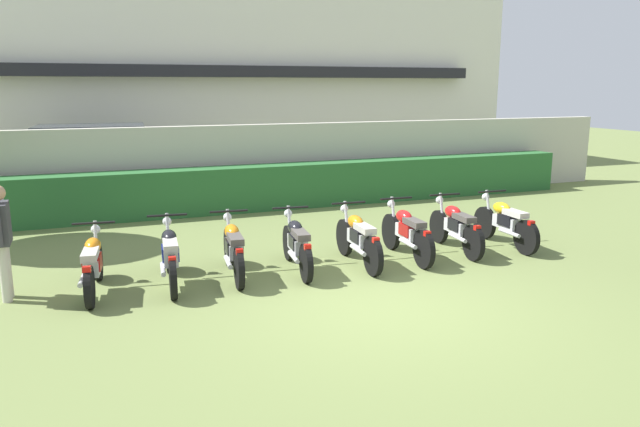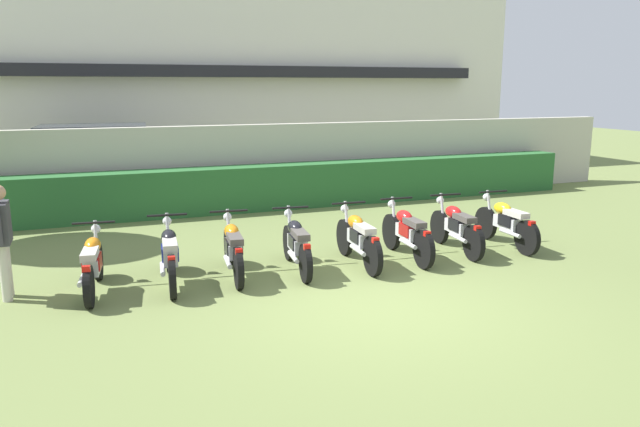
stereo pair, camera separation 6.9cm
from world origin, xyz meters
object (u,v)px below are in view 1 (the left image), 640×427
(motorcycle_in_row_0, at_px, (93,264))
(motorcycle_in_row_5, at_px, (407,232))
(inspector_person, at_px, (1,233))
(motorcycle_in_row_7, at_px, (505,222))
(motorcycle_in_row_6, at_px, (456,226))
(motorcycle_in_row_2, at_px, (233,248))
(motorcycle_in_row_3, at_px, (297,244))
(motorcycle_in_row_1, at_px, (170,255))
(motorcycle_in_row_4, at_px, (358,238))
(parked_car, at_px, (99,161))

(motorcycle_in_row_0, xyz_separation_m, motorcycle_in_row_5, (5.02, -0.04, 0.02))
(motorcycle_in_row_5, distance_m, inspector_person, 6.17)
(motorcycle_in_row_7, bearing_deg, motorcycle_in_row_6, 89.52)
(motorcycle_in_row_2, bearing_deg, motorcycle_in_row_3, -86.92)
(motorcycle_in_row_7, bearing_deg, motorcycle_in_row_3, 92.05)
(motorcycle_in_row_1, distance_m, motorcycle_in_row_6, 4.98)
(motorcycle_in_row_1, bearing_deg, motorcycle_in_row_5, -85.16)
(motorcycle_in_row_0, distance_m, motorcycle_in_row_5, 5.02)
(motorcycle_in_row_0, relative_size, motorcycle_in_row_1, 0.93)
(motorcycle_in_row_4, xyz_separation_m, motorcycle_in_row_5, (0.94, 0.05, 0.00))
(parked_car, distance_m, motorcycle_in_row_7, 10.61)
(parked_car, bearing_deg, motorcycle_in_row_5, -55.96)
(motorcycle_in_row_0, height_order, motorcycle_in_row_6, motorcycle_in_row_6)
(motorcycle_in_row_3, bearing_deg, motorcycle_in_row_7, -83.12)
(motorcycle_in_row_0, height_order, motorcycle_in_row_7, motorcycle_in_row_7)
(motorcycle_in_row_3, height_order, inspector_person, inspector_person)
(motorcycle_in_row_1, xyz_separation_m, motorcycle_in_row_5, (3.95, -0.03, 0.00))
(motorcycle_in_row_2, bearing_deg, parked_car, 17.42)
(motorcycle_in_row_1, relative_size, motorcycle_in_row_4, 1.02)
(motorcycle_in_row_6, bearing_deg, inspector_person, 94.16)
(parked_car, xyz_separation_m, motorcycle_in_row_4, (3.71, -8.28, -0.48))
(parked_car, xyz_separation_m, motorcycle_in_row_6, (5.67, -8.16, -0.48))
(motorcycle_in_row_1, bearing_deg, motorcycle_in_row_4, -86.35)
(motorcycle_in_row_1, bearing_deg, motorcycle_in_row_6, -84.25)
(inspector_person, bearing_deg, motorcycle_in_row_2, -2.69)
(motorcycle_in_row_1, bearing_deg, motorcycle_in_row_2, -82.73)
(motorcycle_in_row_7, height_order, inspector_person, inspector_person)
(motorcycle_in_row_2, height_order, inspector_person, inspector_person)
(motorcycle_in_row_6, relative_size, inspector_person, 1.16)
(parked_car, bearing_deg, motorcycle_in_row_7, -46.11)
(motorcycle_in_row_4, bearing_deg, motorcycle_in_row_3, 89.51)
(motorcycle_in_row_4, bearing_deg, motorcycle_in_row_2, 89.96)
(motorcycle_in_row_5, relative_size, motorcycle_in_row_6, 1.02)
(inspector_person, bearing_deg, parked_car, 79.40)
(motorcycle_in_row_0, bearing_deg, motorcycle_in_row_6, -82.97)
(motorcycle_in_row_3, bearing_deg, motorcycle_in_row_0, 96.15)
(motorcycle_in_row_2, height_order, motorcycle_in_row_4, motorcycle_in_row_4)
(motorcycle_in_row_4, distance_m, inspector_person, 5.24)
(motorcycle_in_row_3, relative_size, motorcycle_in_row_7, 0.99)
(parked_car, xyz_separation_m, motorcycle_in_row_0, (-0.38, -8.18, -0.50))
(motorcycle_in_row_3, bearing_deg, parked_car, 24.69)
(motorcycle_in_row_1, distance_m, motorcycle_in_row_2, 0.96)
(motorcycle_in_row_1, relative_size, motorcycle_in_row_7, 1.04)
(motorcycle_in_row_1, bearing_deg, motorcycle_in_row_3, -85.22)
(motorcycle_in_row_4, relative_size, motorcycle_in_row_7, 1.02)
(motorcycle_in_row_4, bearing_deg, parked_car, 27.45)
(motorcycle_in_row_3, bearing_deg, motorcycle_in_row_6, -82.25)
(motorcycle_in_row_4, distance_m, motorcycle_in_row_5, 0.94)
(parked_car, distance_m, inspector_person, 8.15)
(motorcycle_in_row_7, bearing_deg, motorcycle_in_row_5, 92.63)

